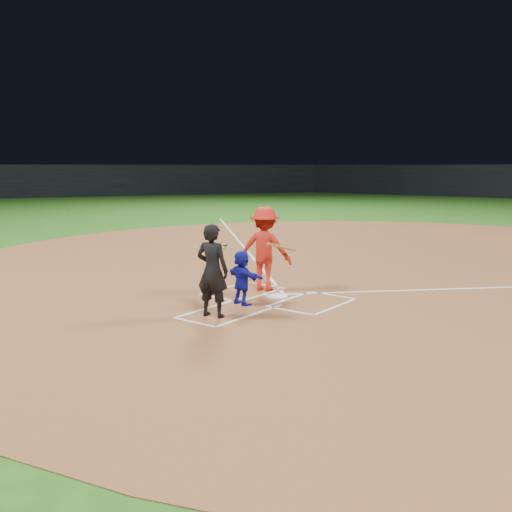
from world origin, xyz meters
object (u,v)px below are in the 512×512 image
Objects in this scene: home_plate at (276,296)px; on_deck_circle at (214,247)px; umpire at (212,270)px; batter_at_plate at (265,249)px; catcher at (242,277)px.

home_plate is 8.52m from on_deck_circle.
umpire is 2.78m from batter_at_plate.
catcher reaches higher than home_plate.
catcher is at bearing -72.11° from batter_at_plate.
batter_at_plate is (-0.67, 0.45, 1.02)m from home_plate.
home_plate is 0.50× the size of catcher.
catcher is at bearing -44.73° from on_deck_circle.
catcher is at bearing -93.40° from umpire.
catcher reaches higher than on_deck_circle.
home_plate is at bearing -85.25° from catcher.
on_deck_circle is 1.40× the size of catcher.
on_deck_circle is 9.12m from catcher.
umpire reaches higher than catcher.
on_deck_circle is at bearing -38.75° from home_plate.
batter_at_plate is at bearing -57.94° from catcher.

